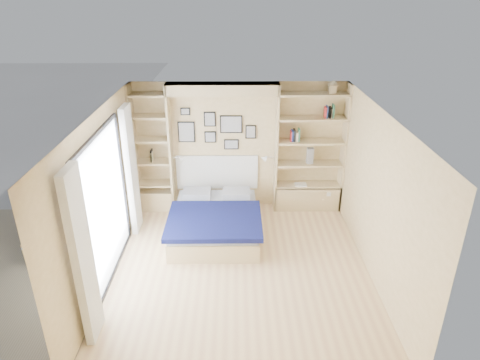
{
  "coord_description": "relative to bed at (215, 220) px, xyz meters",
  "views": [
    {
      "loc": [
        -0.06,
        -5.52,
        4.08
      ],
      "look_at": [
        0.0,
        0.9,
        1.15
      ],
      "focal_mm": 32.0,
      "sensor_mm": 36.0,
      "label": 1
    }
  ],
  "objects": [
    {
      "name": "photo_gallery",
      "position": [
        -0.02,
        1.1,
        1.34
      ],
      "size": [
        1.48,
        0.02,
        0.82
      ],
      "color": "black",
      "rests_on": "ground"
    },
    {
      "name": "room_shell",
      "position": [
        0.05,
        0.4,
        0.81
      ],
      "size": [
        4.5,
        4.5,
        4.5
      ],
      "color": "beige",
      "rests_on": "ground"
    },
    {
      "name": "deck_chair",
      "position": [
        -2.91,
        -0.5,
        0.15
      ],
      "size": [
        0.81,
        1.0,
        0.87
      ],
      "rotation": [
        0.0,
        0.0,
        0.39
      ],
      "color": "tan",
      "rests_on": "ground"
    },
    {
      "name": "deck",
      "position": [
        -3.16,
        -1.12,
        -0.26
      ],
      "size": [
        3.2,
        4.0,
        0.05
      ],
      "primitive_type": "cube",
      "color": "#746855",
      "rests_on": "ground"
    },
    {
      "name": "ground",
      "position": [
        0.44,
        -1.12,
        -0.26
      ],
      "size": [
        4.5,
        4.5,
        0.0
      ],
      "primitive_type": "plane",
      "color": "#DFBC83",
      "rests_on": "ground"
    },
    {
      "name": "reading_lamps",
      "position": [
        0.14,
        0.88,
        0.84
      ],
      "size": [
        1.92,
        0.12,
        0.15
      ],
      "color": "silver",
      "rests_on": "ground"
    },
    {
      "name": "bed",
      "position": [
        0.0,
        0.0,
        0.0
      ],
      "size": [
        1.6,
        2.11,
        1.07
      ],
      "color": "#CEB786",
      "rests_on": "ground"
    },
    {
      "name": "shelf_decor",
      "position": [
        1.59,
        0.95,
        1.43
      ],
      "size": [
        3.45,
        0.23,
        2.03
      ],
      "color": "#A51E1E",
      "rests_on": "ground"
    }
  ]
}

